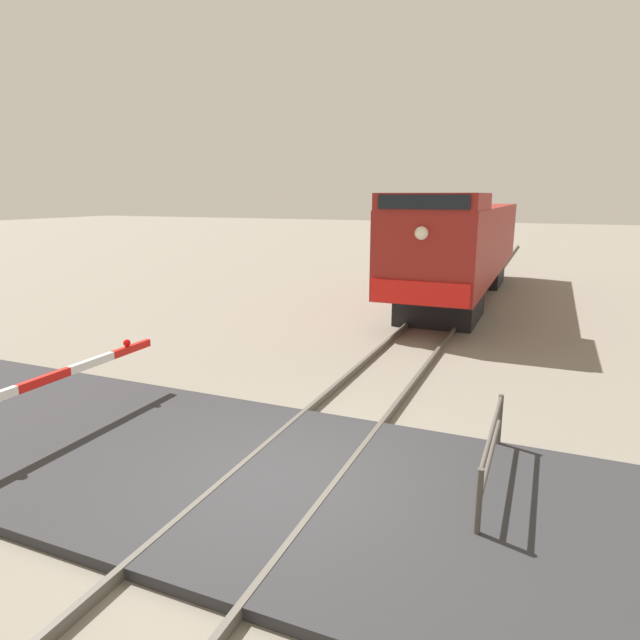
{
  "coord_description": "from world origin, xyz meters",
  "views": [
    {
      "loc": [
        3.16,
        -6.11,
        3.95
      ],
      "look_at": [
        -0.8,
        3.23,
        1.63
      ],
      "focal_mm": 30.56,
      "sensor_mm": 36.0,
      "label": 1
    }
  ],
  "objects": [
    {
      "name": "guard_railing",
      "position": [
        2.65,
        1.01,
        0.62
      ],
      "size": [
        0.08,
        2.62,
        0.95
      ],
      "color": "#4C4742",
      "rests_on": "ground_plane"
    },
    {
      "name": "locomotive",
      "position": [
        0.0,
        15.19,
        2.12
      ],
      "size": [
        2.82,
        14.64,
        4.02
      ],
      "color": "black",
      "rests_on": "ground_plane"
    },
    {
      "name": "ground_plane",
      "position": [
        0.0,
        0.0,
        0.0
      ],
      "size": [
        160.0,
        160.0,
        0.0
      ],
      "primitive_type": "plane",
      "color": "gray"
    },
    {
      "name": "rail_track_left",
      "position": [
        -0.72,
        0.0,
        0.07
      ],
      "size": [
        0.08,
        80.0,
        0.15
      ],
      "primitive_type": "cube",
      "color": "#59544C",
      "rests_on": "ground_plane"
    },
    {
      "name": "rail_track_right",
      "position": [
        0.72,
        0.0,
        0.07
      ],
      "size": [
        0.08,
        80.0,
        0.15
      ],
      "primitive_type": "cube",
      "color": "#59544C",
      "rests_on": "ground_plane"
    },
    {
      "name": "road_surface",
      "position": [
        0.0,
        0.0,
        0.07
      ],
      "size": [
        36.0,
        4.68,
        0.14
      ],
      "primitive_type": "cube",
      "color": "#2D2D30",
      "rests_on": "ground_plane"
    }
  ]
}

